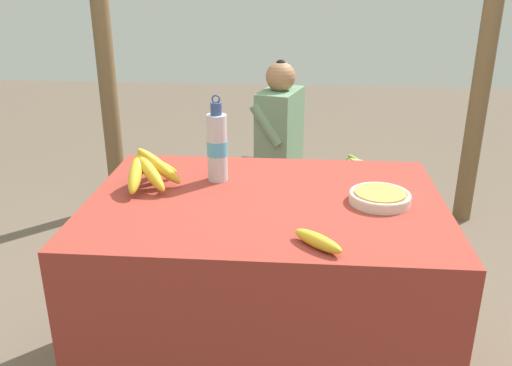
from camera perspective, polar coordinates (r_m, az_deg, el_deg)
The scene contains 10 objects.
market_counter at distance 2.12m, azimuth 0.92°, elevation -11.53°, with size 1.27×0.89×0.79m.
banana_bunch_ripe at distance 2.05m, azimuth -11.21°, elevation 1.56°, with size 0.20×0.30×0.16m.
serving_bowl at distance 1.94m, azimuth 12.90°, elevation -1.41°, with size 0.22×0.22×0.04m.
water_bottle at distance 2.07m, azimuth -4.11°, elevation 3.88°, with size 0.08×0.08×0.34m.
loose_banana_front at distance 1.61m, azimuth 6.53°, elevation -6.07°, with size 0.16×0.15×0.04m.
wooden_bench at distance 3.37m, azimuth 3.20°, elevation 0.05°, with size 1.36×0.32×0.39m.
seated_vendor at distance 3.26m, azimuth 1.84°, elevation 4.67°, with size 0.46×0.43×1.08m.
banana_bunch_green at distance 3.34m, azimuth 10.31°, elevation 1.95°, with size 0.19×0.28×0.14m.
support_post_near at distance 3.62m, azimuth -15.97°, elevation 15.93°, with size 0.11×0.11×2.49m.
support_post_far at distance 3.58m, azimuth 23.45°, elevation 14.97°, with size 0.11×0.11×2.49m.
Camera 1 is at (0.11, -1.77, 1.56)m, focal length 38.00 mm.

